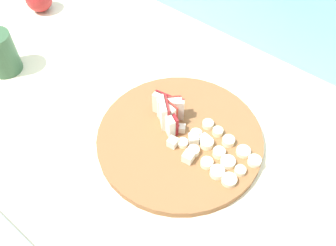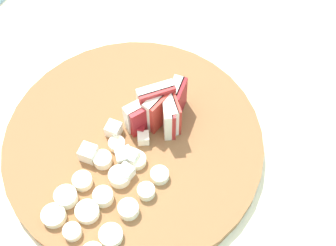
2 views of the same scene
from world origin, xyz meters
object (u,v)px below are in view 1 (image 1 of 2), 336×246
apple_dice_pile (187,140)px  banana_slice_rows (219,153)px  small_jar (0,53)px  apple_wedge_fan (168,111)px  cutting_board (180,138)px

apple_dice_pile → banana_slice_rows: apple_dice_pile is taller
banana_slice_rows → apple_dice_pile: bearing=-165.7°
small_jar → apple_wedge_fan: bearing=15.6°
cutting_board → small_jar: small_jar is taller
banana_slice_rows → small_jar: bearing=-168.7°
cutting_board → banana_slice_rows: 0.09m
cutting_board → small_jar: size_ratio=3.37×
small_jar → cutting_board: bearing=11.9°
cutting_board → banana_slice_rows: (0.09, 0.01, 0.02)m
cutting_board → apple_dice_pile: apple_dice_pile is taller
banana_slice_rows → small_jar: (-0.57, -0.11, 0.03)m
banana_slice_rows → cutting_board: bearing=-172.2°
small_jar → banana_slice_rows: bearing=11.3°
apple_dice_pile → banana_slice_rows: (0.07, 0.02, -0.00)m
cutting_board → small_jar: bearing=-168.1°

